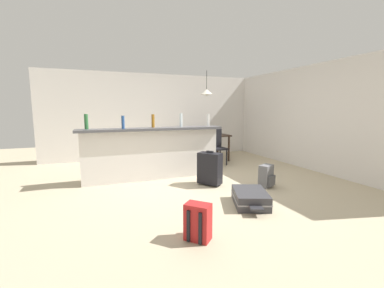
{
  "coord_description": "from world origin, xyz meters",
  "views": [
    {
      "loc": [
        -1.81,
        -4.51,
        1.46
      ],
      "look_at": [
        0.11,
        0.48,
        0.72
      ],
      "focal_mm": 23.48,
      "sensor_mm": 36.0,
      "label": 1
    }
  ],
  "objects_px": {
    "dining_chair_far_side": "(204,140)",
    "pendant_lamp": "(207,92)",
    "dining_chair_near_partition": "(217,145)",
    "bottle_blue": "(123,122)",
    "suitcase_flat_charcoal": "(250,198)",
    "suitcase_upright_black": "(210,168)",
    "bottle_green": "(86,122)",
    "backpack_red": "(198,222)",
    "bottle_white": "(208,120)",
    "dining_table": "(208,138)",
    "bottle_clear": "(181,120)",
    "backpack_grey": "(266,176)",
    "bottle_amber": "(153,121)"
  },
  "relations": [
    {
      "from": "pendant_lamp",
      "to": "backpack_grey",
      "type": "bearing_deg",
      "value": -88.47
    },
    {
      "from": "bottle_white",
      "to": "suitcase_upright_black",
      "type": "distance_m",
      "value": 1.28
    },
    {
      "from": "bottle_clear",
      "to": "pendant_lamp",
      "type": "xyz_separation_m",
      "value": [
        1.17,
        1.27,
        0.7
      ]
    },
    {
      "from": "bottle_amber",
      "to": "dining_chair_far_side",
      "type": "height_order",
      "value": "bottle_amber"
    },
    {
      "from": "dining_table",
      "to": "pendant_lamp",
      "type": "bearing_deg",
      "value": -139.41
    },
    {
      "from": "bottle_green",
      "to": "bottle_blue",
      "type": "xyz_separation_m",
      "value": [
        0.66,
        -0.17,
        -0.02
      ]
    },
    {
      "from": "bottle_amber",
      "to": "dining_table",
      "type": "xyz_separation_m",
      "value": [
        1.86,
        1.29,
        -0.57
      ]
    },
    {
      "from": "bottle_amber",
      "to": "dining_table",
      "type": "bearing_deg",
      "value": 34.82
    },
    {
      "from": "bottle_blue",
      "to": "bottle_green",
      "type": "bearing_deg",
      "value": 165.66
    },
    {
      "from": "bottle_green",
      "to": "suitcase_upright_black",
      "type": "distance_m",
      "value": 2.52
    },
    {
      "from": "bottle_clear",
      "to": "dining_chair_near_partition",
      "type": "bearing_deg",
      "value": 31.9
    },
    {
      "from": "bottle_clear",
      "to": "dining_chair_near_partition",
      "type": "xyz_separation_m",
      "value": [
        1.26,
        0.78,
        -0.71
      ]
    },
    {
      "from": "bottle_white",
      "to": "pendant_lamp",
      "type": "height_order",
      "value": "pendant_lamp"
    },
    {
      "from": "bottle_green",
      "to": "bottle_amber",
      "type": "relative_size",
      "value": 1.05
    },
    {
      "from": "dining_table",
      "to": "suitcase_flat_charcoal",
      "type": "distance_m",
      "value": 3.48
    },
    {
      "from": "dining_chair_far_side",
      "to": "suitcase_flat_charcoal",
      "type": "xyz_separation_m",
      "value": [
        -0.91,
        -3.86,
        -0.41
      ]
    },
    {
      "from": "bottle_clear",
      "to": "suitcase_flat_charcoal",
      "type": "bearing_deg",
      "value": -77.35
    },
    {
      "from": "dining_chair_near_partition",
      "to": "backpack_red",
      "type": "xyz_separation_m",
      "value": [
        -1.95,
        -3.44,
        -0.31
      ]
    },
    {
      "from": "bottle_white",
      "to": "dining_chair_near_partition",
      "type": "xyz_separation_m",
      "value": [
        0.61,
        0.76,
        -0.7
      ]
    },
    {
      "from": "bottle_blue",
      "to": "pendant_lamp",
      "type": "distance_m",
      "value": 2.86
    },
    {
      "from": "suitcase_upright_black",
      "to": "suitcase_flat_charcoal",
      "type": "bearing_deg",
      "value": -82.84
    },
    {
      "from": "bottle_blue",
      "to": "dining_chair_near_partition",
      "type": "xyz_separation_m",
      "value": [
        2.48,
        0.9,
        -0.69
      ]
    },
    {
      "from": "bottle_green",
      "to": "bottle_white",
      "type": "height_order",
      "value": "bottle_green"
    },
    {
      "from": "dining_table",
      "to": "suitcase_flat_charcoal",
      "type": "bearing_deg",
      "value": -103.74
    },
    {
      "from": "dining_table",
      "to": "dining_chair_far_side",
      "type": "distance_m",
      "value": 0.54
    },
    {
      "from": "dining_chair_near_partition",
      "to": "suitcase_flat_charcoal",
      "type": "relative_size",
      "value": 1.04
    },
    {
      "from": "dining_chair_near_partition",
      "to": "backpack_grey",
      "type": "xyz_separation_m",
      "value": [
        -0.02,
        -2.12,
        -0.31
      ]
    },
    {
      "from": "dining_chair_far_side",
      "to": "backpack_red",
      "type": "xyz_separation_m",
      "value": [
        -2.05,
        -4.53,
        -0.31
      ]
    },
    {
      "from": "bottle_green",
      "to": "backpack_grey",
      "type": "relative_size",
      "value": 0.68
    },
    {
      "from": "bottle_amber",
      "to": "bottle_blue",
      "type": "bearing_deg",
      "value": -164.38
    },
    {
      "from": "bottle_green",
      "to": "suitcase_upright_black",
      "type": "bearing_deg",
      "value": -22.17
    },
    {
      "from": "bottle_blue",
      "to": "backpack_grey",
      "type": "bearing_deg",
      "value": -26.4
    },
    {
      "from": "bottle_blue",
      "to": "backpack_red",
      "type": "height_order",
      "value": "bottle_blue"
    },
    {
      "from": "bottle_amber",
      "to": "dining_table",
      "type": "height_order",
      "value": "bottle_amber"
    },
    {
      "from": "bottle_green",
      "to": "backpack_red",
      "type": "height_order",
      "value": "bottle_green"
    },
    {
      "from": "backpack_grey",
      "to": "bottle_white",
      "type": "bearing_deg",
      "value": 113.45
    },
    {
      "from": "dining_chair_near_partition",
      "to": "backpack_red",
      "type": "relative_size",
      "value": 2.21
    },
    {
      "from": "suitcase_upright_black",
      "to": "bottle_green",
      "type": "bearing_deg",
      "value": 157.83
    },
    {
      "from": "dining_chair_near_partition",
      "to": "bottle_blue",
      "type": "bearing_deg",
      "value": -160.07
    },
    {
      "from": "bottle_green",
      "to": "suitcase_upright_black",
      "type": "height_order",
      "value": "bottle_green"
    },
    {
      "from": "dining_chair_near_partition",
      "to": "backpack_red",
      "type": "bearing_deg",
      "value": -119.6
    },
    {
      "from": "bottle_white",
      "to": "pendant_lamp",
      "type": "distance_m",
      "value": 1.53
    },
    {
      "from": "bottle_amber",
      "to": "suitcase_flat_charcoal",
      "type": "distance_m",
      "value": 2.55
    },
    {
      "from": "suitcase_flat_charcoal",
      "to": "suitcase_upright_black",
      "type": "xyz_separation_m",
      "value": [
        -0.15,
        1.16,
        0.22
      ]
    },
    {
      "from": "bottle_clear",
      "to": "dining_chair_far_side",
      "type": "height_order",
      "value": "bottle_clear"
    },
    {
      "from": "dining_chair_far_side",
      "to": "pendant_lamp",
      "type": "bearing_deg",
      "value": -107.25
    },
    {
      "from": "bottle_green",
      "to": "pendant_lamp",
      "type": "xyz_separation_m",
      "value": [
        3.05,
        1.22,
        0.71
      ]
    },
    {
      "from": "dining_table",
      "to": "dining_chair_near_partition",
      "type": "xyz_separation_m",
      "value": [
        -0.0,
        -0.57,
        -0.13
      ]
    },
    {
      "from": "bottle_green",
      "to": "dining_chair_far_side",
      "type": "bearing_deg",
      "value": 29.31
    },
    {
      "from": "backpack_grey",
      "to": "suitcase_upright_black",
      "type": "height_order",
      "value": "suitcase_upright_black"
    }
  ]
}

